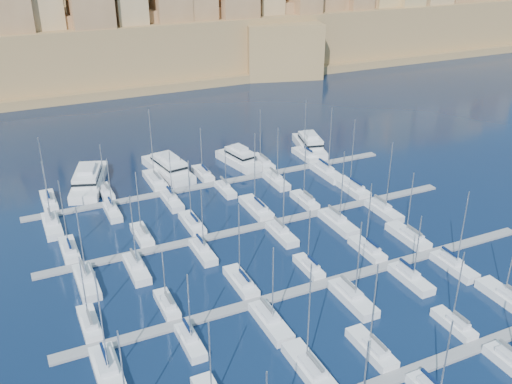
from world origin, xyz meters
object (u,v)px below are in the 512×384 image
motor_yacht_a (89,179)px  motor_yacht_b (168,167)px  motor_yacht_d (310,144)px  sailboat_2 (309,367)px  motor_yacht_c (239,158)px  sailboat_4 (454,324)px

motor_yacht_a → motor_yacht_b: same height
motor_yacht_b → motor_yacht_d: same height
sailboat_2 → motor_yacht_a: (-15.09, 71.17, 0.96)m
motor_yacht_c → motor_yacht_d: size_ratio=0.85×
sailboat_2 → motor_yacht_b: 70.43m
sailboat_2 → motor_yacht_d: size_ratio=0.96×
sailboat_4 → motor_yacht_c: size_ratio=0.87×
sailboat_2 → motor_yacht_b: (2.93, 70.36, 0.96)m
motor_yacht_a → motor_yacht_c: same height
sailboat_4 → motor_yacht_b: (-20.45, 71.52, 1.00)m
sailboat_2 → motor_yacht_b: bearing=87.6°
motor_yacht_c → motor_yacht_b: bearing=173.6°
motor_yacht_b → sailboat_4: bearing=-74.0°
sailboat_4 → motor_yacht_d: 72.74m
sailboat_2 → motor_yacht_d: (40.28, 69.59, 0.96)m
motor_yacht_a → motor_yacht_d: 55.39m
motor_yacht_a → motor_yacht_d: bearing=-1.6°
motor_yacht_c → sailboat_2: bearing=-106.2°
sailboat_2 → motor_yacht_c: 71.30m
sailboat_2 → sailboat_4: sailboat_2 is taller
motor_yacht_d → sailboat_2: bearing=-120.1°
sailboat_2 → motor_yacht_a: bearing=102.0°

